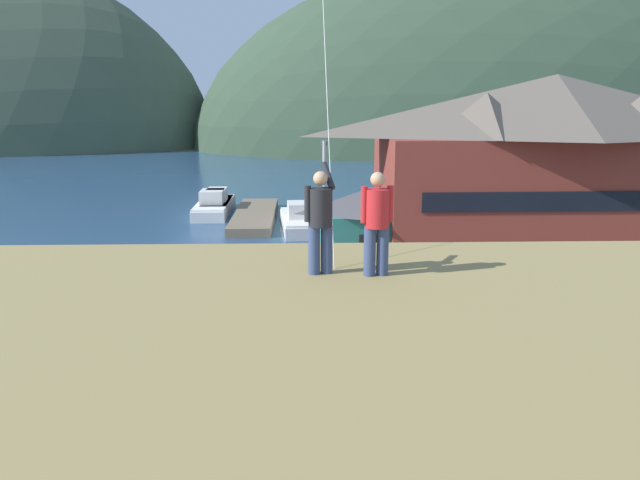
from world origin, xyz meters
name	(u,v)px	position (x,y,z in m)	size (l,w,h in m)	color
ground_plane	(368,424)	(0.00, 0.00, 0.00)	(600.00, 600.00, 0.00)	#66604C
parking_lot_pad	(353,355)	(0.00, 5.00, 0.05)	(40.00, 20.00, 0.10)	gray
bay_water	(317,178)	(0.00, 60.00, 0.01)	(360.00, 84.00, 0.03)	navy
far_hill_east_peak	(511,148)	(41.37, 108.08, 0.00)	(84.85, 65.99, 59.92)	#42513D
far_hill_center_saddle	(509,148)	(41.65, 110.63, 0.00)	(131.24, 70.90, 75.65)	#334733
harbor_lodge	(551,162)	(13.28, 20.17, 5.83)	(21.91, 9.27, 10.99)	brown
storage_shed_near_lot	(114,305)	(-8.65, 4.37, 2.34)	(7.17, 4.80, 4.50)	beige
storage_shed_waterside	(362,226)	(1.58, 18.26, 2.27)	(6.16, 4.65, 4.39)	#338475
wharf_dock	(255,216)	(-5.73, 32.12, 0.35)	(3.20, 13.67, 0.70)	#70604C
moored_boat_wharfside	(214,206)	(-9.45, 34.86, 0.72)	(2.85, 8.53, 2.16)	silver
moored_boat_outer_mooring	(300,220)	(-2.08, 28.19, 0.72)	(3.18, 8.17, 2.16)	silver
moored_boat_inner_slip	(218,204)	(-9.21, 35.92, 0.72)	(2.31, 7.12, 2.16)	#A8A399
parked_car_corner_spot	(375,390)	(0.22, 0.12, 1.06)	(4.26, 2.16, 1.82)	silver
parked_car_mid_row_near	(593,320)	(9.45, 5.69, 1.06)	(4.32, 2.30, 1.82)	red
parked_car_back_row_left	(298,321)	(-2.11, 5.97, 1.06)	(4.26, 2.17, 1.82)	silver
parked_car_front_row_end	(431,309)	(3.36, 7.18, 1.06)	(4.35, 2.36, 1.82)	red
parking_light_pole	(324,214)	(-0.91, 10.55, 4.45)	(0.24, 0.78, 7.62)	#ADADB2
person_kite_flyer	(320,218)	(-1.61, -6.40, 7.50)	(0.52, 0.70, 1.86)	#384770
person_companion	(377,221)	(-0.68, -6.54, 7.48)	(0.55, 0.40, 1.74)	#384770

